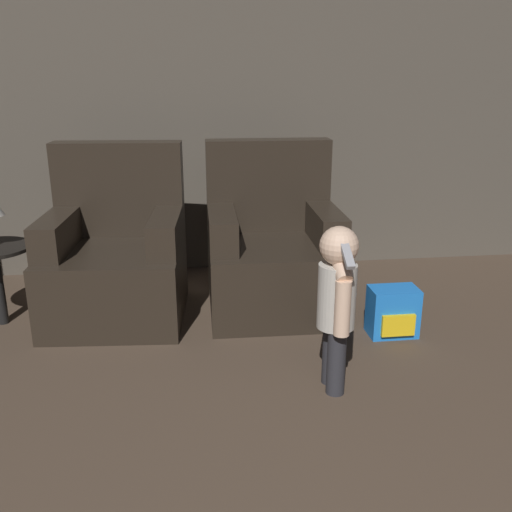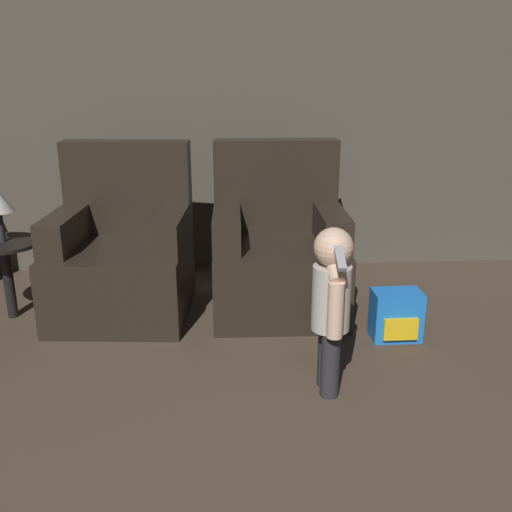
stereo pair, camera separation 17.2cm
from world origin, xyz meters
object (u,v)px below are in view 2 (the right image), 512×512
(person_toddler, at_px, (332,298))
(toy_backpack, at_px, (396,315))
(armchair_right, at_px, (278,253))
(armchair_left, at_px, (123,257))

(person_toddler, relative_size, toy_backpack, 2.84)
(armchair_right, relative_size, person_toddler, 1.29)
(person_toddler, bearing_deg, armchair_right, -171.14)
(armchair_right, height_order, person_toddler, armchair_right)
(armchair_left, distance_m, person_toddler, 1.49)
(armchair_left, xyz_separation_m, toy_backpack, (1.56, -0.50, -0.21))
(armchair_right, bearing_deg, person_toddler, -81.05)
(person_toddler, distance_m, toy_backpack, 0.77)
(armchair_left, bearing_deg, person_toddler, -38.46)
(toy_backpack, bearing_deg, armchair_right, 140.76)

